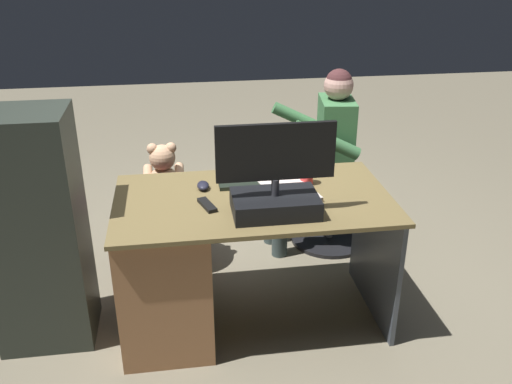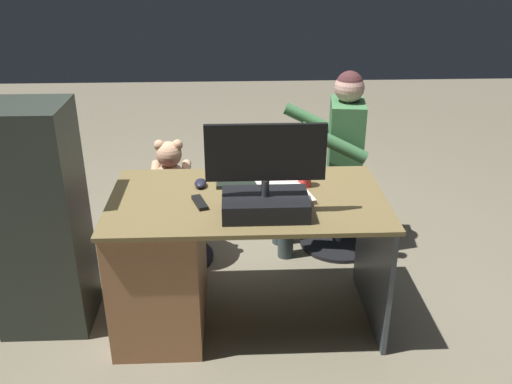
% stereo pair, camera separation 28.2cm
% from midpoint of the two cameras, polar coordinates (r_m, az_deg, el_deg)
% --- Properties ---
extents(ground_plane, '(10.00, 10.00, 0.00)m').
position_cam_midpoint_polar(ground_plane, '(3.34, 1.49, -9.39)').
color(ground_plane, '#736A56').
extents(desk, '(1.35, 0.76, 0.71)m').
position_cam_midpoint_polar(desk, '(2.87, -5.16, -6.79)').
color(desk, brown).
rests_on(desk, ground_plane).
extents(monitor, '(0.53, 0.25, 0.43)m').
position_cam_midpoint_polar(monitor, '(2.51, 4.18, 0.21)').
color(monitor, black).
rests_on(monitor, desk).
extents(keyboard, '(0.42, 0.14, 0.02)m').
position_cam_midpoint_polar(keyboard, '(2.86, 2.97, 1.00)').
color(keyboard, black).
rests_on(keyboard, desk).
extents(computer_mouse, '(0.06, 0.10, 0.04)m').
position_cam_midpoint_polar(computer_mouse, '(2.82, -2.88, 0.84)').
color(computer_mouse, '#1F202F').
rests_on(computer_mouse, desk).
extents(cup, '(0.07, 0.07, 0.11)m').
position_cam_midpoint_polar(cup, '(2.84, 7.86, 1.57)').
color(cup, red).
rests_on(cup, desk).
extents(tv_remote, '(0.09, 0.16, 0.02)m').
position_cam_midpoint_polar(tv_remote, '(2.64, -2.75, -1.16)').
color(tv_remote, black).
rests_on(tv_remote, desk).
extents(notebook_binder, '(0.28, 0.34, 0.02)m').
position_cam_midpoint_polar(notebook_binder, '(2.75, 5.89, -0.11)').
color(notebook_binder, beige).
rests_on(notebook_binder, desk).
extents(office_chair_teddy, '(0.47, 0.47, 0.46)m').
position_cam_midpoint_polar(office_chair_teddy, '(3.45, -6.13, -3.00)').
color(office_chair_teddy, black).
rests_on(office_chair_teddy, ground_plane).
extents(teddy_bear, '(0.24, 0.24, 0.34)m').
position_cam_midpoint_polar(teddy_bear, '(3.32, -6.38, 2.28)').
color(teddy_bear, '#D9A67F').
rests_on(teddy_bear, office_chair_teddy).
extents(visitor_chair, '(0.51, 0.51, 0.46)m').
position_cam_midpoint_polar(visitor_chair, '(3.67, 10.87, -1.69)').
color(visitor_chair, black).
rests_on(visitor_chair, ground_plane).
extents(person, '(0.56, 0.52, 1.16)m').
position_cam_midpoint_polar(person, '(3.48, 10.02, 4.24)').
color(person, '#3D7142').
rests_on(person, ground_plane).
extents(equipment_rack, '(0.44, 0.36, 1.19)m').
position_cam_midpoint_polar(equipment_rack, '(2.90, -19.01, -2.93)').
color(equipment_rack, '#2B322B').
rests_on(equipment_rack, ground_plane).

